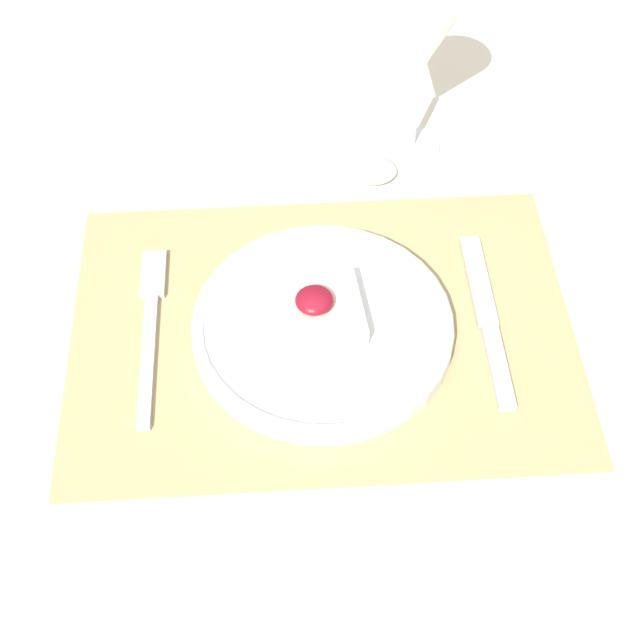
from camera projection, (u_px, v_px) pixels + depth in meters
The scene contains 8 objects.
ground_plane at pixel (321, 600), 1.43m from camera, with size 8.00×8.00×0.00m, color #4C4742.
dining_table at pixel (322, 377), 0.92m from camera, with size 1.26×1.16×0.72m.
placemat at pixel (322, 329), 0.85m from camera, with size 0.48×0.34×0.00m, color #9E895B.
dinner_plate at pixel (320, 324), 0.84m from camera, with size 0.25×0.25×0.05m.
fork at pixel (150, 321), 0.85m from camera, with size 0.02×0.21×0.01m.
knife at pixel (490, 329), 0.85m from camera, with size 0.02×0.21×0.01m.
spoon at pixel (355, 172), 0.98m from camera, with size 0.19×0.04×0.02m.
wine_glass_near at pixel (422, 41), 0.90m from camera, with size 0.08×0.08×0.20m.
Camera 1 is at (-0.03, -0.51, 1.40)m, focal length 50.00 mm.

